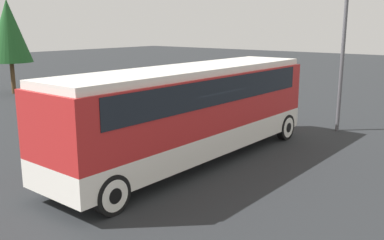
# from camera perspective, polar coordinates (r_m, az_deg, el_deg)

# --- Properties ---
(ground_plane) EXTENTS (120.00, 120.00, 0.00)m
(ground_plane) POSITION_cam_1_polar(r_m,az_deg,el_deg) (14.61, 0.00, -5.55)
(ground_plane) COLOR #26282B
(tour_bus) EXTENTS (10.92, 2.53, 3.22)m
(tour_bus) POSITION_cam_1_polar(r_m,az_deg,el_deg) (14.20, 0.25, 1.98)
(tour_bus) COLOR silver
(tour_bus) RESTS_ON ground_plane
(parked_car_near) EXTENTS (4.40, 1.97, 1.51)m
(parked_car_near) POSITION_cam_1_polar(r_m,az_deg,el_deg) (19.90, -5.04, 1.51)
(parked_car_near) COLOR black
(parked_car_near) RESTS_ON ground_plane
(parked_car_mid) EXTENTS (4.70, 1.93, 1.47)m
(parked_car_mid) POSITION_cam_1_polar(r_m,az_deg,el_deg) (23.34, -10.70, 2.94)
(parked_car_mid) COLOR silver
(parked_car_mid) RESTS_ON ground_plane
(lamp_post) EXTENTS (0.44, 0.44, 6.06)m
(lamp_post) POSITION_cam_1_polar(r_m,az_deg,el_deg) (19.40, 19.58, 10.07)
(lamp_post) COLOR #515156
(lamp_post) RESTS_ON ground_plane
(tree_left) EXTENTS (2.83, 2.83, 6.23)m
(tree_left) POSITION_cam_1_polar(r_m,az_deg,el_deg) (31.21, -23.25, 10.83)
(tree_left) COLOR brown
(tree_left) RESTS_ON ground_plane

